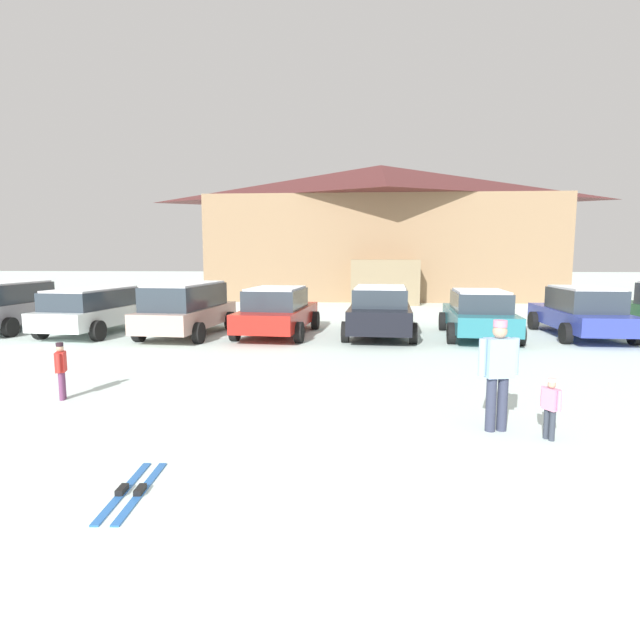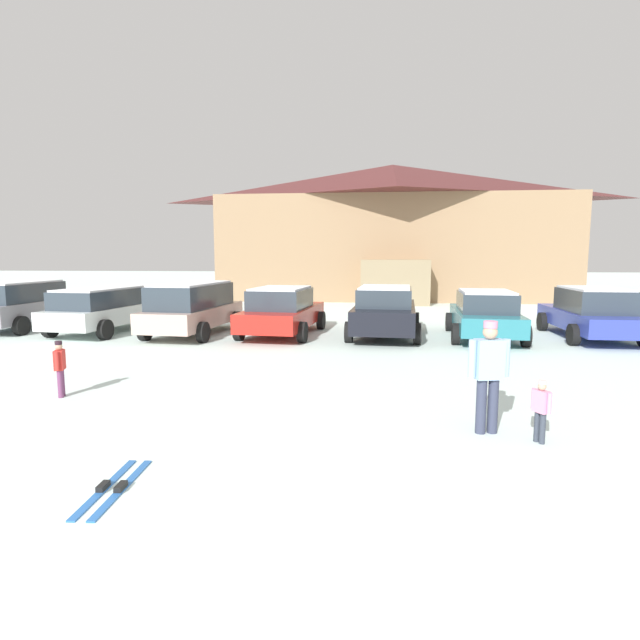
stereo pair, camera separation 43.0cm
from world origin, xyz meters
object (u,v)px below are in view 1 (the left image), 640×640
parked_black_sedan (380,311)px  pair_of_skis (132,491)px  parked_red_sedan (277,311)px  skier_adult_in_blue_parka (498,369)px  ski_lodge (380,231)px  parked_grey_wagon (8,305)px  parked_blue_hatchback (581,312)px  parked_beige_suv (187,307)px  parked_white_suv (94,309)px  skier_child_in_pink_snowsuit (551,405)px  parked_teal_hatchback (479,313)px  skier_child_in_red_jacket (61,368)px

parked_black_sedan → pair_of_skis: size_ratio=3.22×
parked_red_sedan → skier_adult_in_blue_parka: 9.93m
ski_lodge → pair_of_skis: (-4.35, -27.27, -4.15)m
ski_lodge → parked_black_sedan: size_ratio=4.43×
parked_grey_wagon → parked_blue_hatchback: parked_grey_wagon is taller
parked_beige_suv → parked_red_sedan: size_ratio=0.99×
parked_white_suv → parked_grey_wagon: bearing=172.3°
parked_beige_suv → parked_white_suv: bearing=176.8°
parked_red_sedan → parked_blue_hatchback: parked_blue_hatchback is taller
parked_red_sedan → skier_child_in_pink_snowsuit: 10.54m
parked_red_sedan → parked_teal_hatchback: size_ratio=1.03×
parked_black_sedan → skier_child_in_pink_snowsuit: 9.36m
parked_white_suv → pair_of_skis: (6.12, -11.00, -0.82)m
parked_beige_suv → skier_adult_in_blue_parka: (7.48, -8.59, 0.02)m
parked_black_sedan → parked_teal_hatchback: parked_black_sedan is taller
pair_of_skis → parked_grey_wagon: bearing=129.4°
parked_red_sedan → pair_of_skis: bearing=-90.2°
skier_adult_in_blue_parka → parked_red_sedan: bearing=117.2°
parked_grey_wagon → parked_beige_suv: bearing=-5.5°
parked_teal_hatchback → skier_child_in_pink_snowsuit: bearing=-98.1°
ski_lodge → parked_beige_suv: ski_lodge is taller
parked_black_sedan → parked_white_suv: bearing=-179.6°
parked_grey_wagon → parked_blue_hatchback: bearing=-0.6°
parked_beige_suv → parked_blue_hatchback: size_ratio=0.98×
parked_white_suv → parked_teal_hatchback: 12.64m
parked_teal_hatchback → parked_blue_hatchback: size_ratio=0.96×
parked_white_suv → skier_adult_in_blue_parka: skier_adult_in_blue_parka is taller
parked_white_suv → pair_of_skis: 12.62m
skier_child_in_red_jacket → parked_beige_suv: bearing=90.6°
parked_blue_hatchback → skier_adult_in_blue_parka: size_ratio=2.90×
parked_blue_hatchback → skier_adult_in_blue_parka: 10.44m
parked_beige_suv → pair_of_skis: parked_beige_suv is taller
skier_adult_in_blue_parka → parked_blue_hatchback: bearing=59.7°
skier_child_in_red_jacket → parked_blue_hatchback: bearing=31.6°
parked_beige_suv → skier_adult_in_blue_parka: bearing=-49.0°
parked_grey_wagon → parked_white_suv: (3.27, -0.44, -0.08)m
parked_white_suv → skier_child_in_red_jacket: bearing=-66.3°
parked_black_sedan → skier_adult_in_blue_parka: size_ratio=2.85×
skier_child_in_pink_snowsuit → pair_of_skis: (-5.23, -1.90, -0.48)m
parked_beige_suv → parked_blue_hatchback: (12.74, 0.42, -0.11)m
parked_black_sedan → skier_child_in_red_jacket: parked_black_sedan is taller
skier_adult_in_blue_parka → skier_child_in_red_jacket: skier_adult_in_blue_parka is taller
ski_lodge → skier_child_in_pink_snowsuit: bearing=-88.0°
parked_beige_suv → skier_child_in_red_jacket: bearing=-89.4°
parked_black_sedan → parked_blue_hatchback: 6.44m
skier_adult_in_blue_parka → parked_black_sedan: bearing=97.6°
parked_grey_wagon → skier_child_in_pink_snowsuit: bearing=-33.1°
parked_grey_wagon → parked_black_sedan: 12.80m
parked_teal_hatchback → skier_child_in_pink_snowsuit: parked_teal_hatchback is taller
parked_red_sedan → parked_teal_hatchback: (6.47, -0.14, -0.02)m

